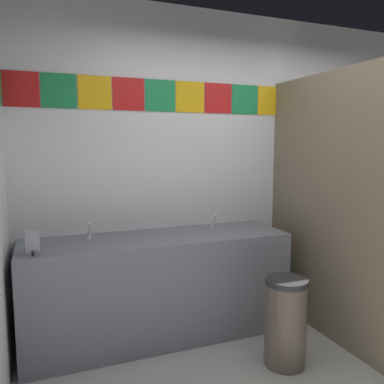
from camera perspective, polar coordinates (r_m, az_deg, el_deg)
name	(u,v)px	position (r m, az deg, el deg)	size (l,w,h in m)	color
wall_back	(229,165)	(3.64, 5.41, 3.99)	(3.77, 0.09, 2.71)	silver
vanity_counter	(159,285)	(3.22, -4.93, -13.52)	(2.08, 0.61, 0.82)	slate
faucet_left	(89,233)	(3.08, -14.89, -5.86)	(0.04, 0.10, 0.14)	silver
faucet_right	(213,223)	(3.35, 3.15, -4.58)	(0.04, 0.10, 0.14)	silver
soap_dispenser	(33,243)	(2.79, -22.39, -6.94)	(0.09, 0.09, 0.16)	gray
stall_divider	(371,211)	(3.17, 24.88, -2.60)	(0.92, 1.57, 2.11)	#726651
toilet	(347,280)	(3.95, 21.81, -11.88)	(0.39, 0.49, 0.74)	white
trash_bin	(285,322)	(2.94, 13.58, -18.06)	(0.30, 0.30, 0.63)	brown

